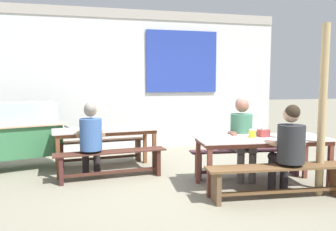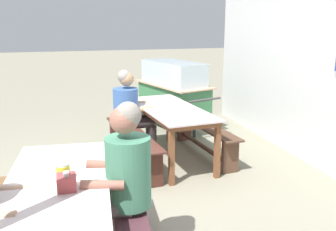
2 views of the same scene
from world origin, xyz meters
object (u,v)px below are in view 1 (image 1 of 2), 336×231
person_near_front (289,145)px  tissue_box (264,133)px  person_left_back_turned (91,136)px  wooden_support_post (322,111)px  food_cart (17,131)px  dining_table_near (262,142)px  condiment_jar (252,133)px  bench_far_front (111,161)px  person_right_near_table (242,133)px  bench_near_back (248,159)px  dining_table_far (105,133)px  bench_far_back (101,148)px  bench_near_front (279,176)px

person_near_front → tissue_box: size_ratio=8.66×
person_left_back_turned → wooden_support_post: wooden_support_post is taller
food_cart → wooden_support_post: bearing=-30.0°
dining_table_near → condiment_jar: size_ratio=16.58×
person_near_front → bench_far_front: bearing=147.4°
wooden_support_post → person_near_front: bearing=177.2°
person_near_front → wooden_support_post: wooden_support_post is taller
person_right_near_table → wooden_support_post: (0.66, -0.96, 0.41)m
bench_far_front → person_near_front: 2.63m
person_near_front → condiment_jar: 0.59m
bench_near_back → bench_far_front: bearing=169.0°
dining_table_far → person_right_near_table: size_ratio=1.39×
bench_far_back → person_near_front: 3.37m
bench_far_back → bench_near_back: same height
dining_table_far → bench_far_back: (-0.05, 0.52, -0.36)m
bench_near_front → wooden_support_post: 1.04m
bench_far_front → food_cart: bearing=147.0°
condiment_jar → person_near_front: bearing=-65.5°
dining_table_near → tissue_box: (0.06, 0.08, 0.12)m
person_near_front → person_right_near_table: 0.96m
bench_far_back → food_cart: 1.48m
dining_table_near → bench_near_back: dining_table_near is taller
person_near_front → wooden_support_post: 0.64m
food_cart → condiment_jar: 3.94m
food_cart → wooden_support_post: (4.19, -2.42, 0.47)m
dining_table_near → dining_table_far: bearing=145.8°
person_right_near_table → wooden_support_post: wooden_support_post is taller
wooden_support_post → tissue_box: bearing=132.2°
dining_table_far → food_cart: bearing=162.1°
dining_table_near → person_near_front: (0.11, -0.47, 0.05)m
bench_near_back → person_left_back_turned: person_left_back_turned is taller
dining_table_near → person_left_back_turned: size_ratio=1.61×
dining_table_near → bench_near_back: bearing=84.9°
person_right_near_table → person_near_front: bearing=-78.5°
person_near_front → condiment_jar: bearing=114.5°
person_right_near_table → condiment_jar: size_ratio=10.89×
bench_near_back → food_cart: bearing=158.9°
bench_near_front → tissue_box: 0.76m
bench_near_front → person_left_back_turned: size_ratio=1.60×
food_cart → person_left_back_turned: person_left_back_turned is taller
food_cart → bench_far_front: bearing=-33.0°
tissue_box → bench_near_front: bearing=-100.2°
food_cart → tissue_box: bearing=-26.7°
tissue_box → person_left_back_turned: bearing=159.9°
person_left_back_turned → tissue_box: person_left_back_turned is taller
bench_far_front → person_left_back_turned: bearing=172.2°
food_cart → person_right_near_table: 3.81m
dining_table_far → condiment_jar: bearing=-34.8°
dining_table_near → bench_far_back: size_ratio=1.18×
bench_near_back → person_near_front: 1.07m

